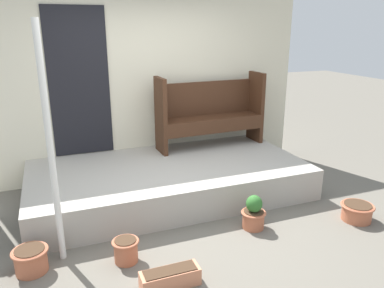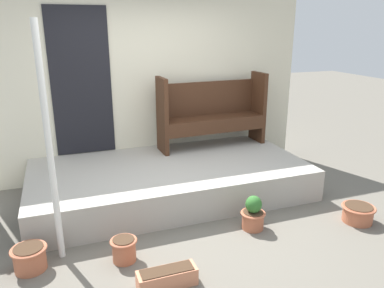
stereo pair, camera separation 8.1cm
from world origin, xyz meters
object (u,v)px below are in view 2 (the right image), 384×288
object	(u,v)px
flower_pot_right	(253,214)
bench	(212,110)
planter_box_rect	(167,278)
flower_pot_far_right	(358,213)
support_post	(49,148)
flower_pot_middle	(124,249)
flower_pot_left	(30,257)

from	to	relation	value
flower_pot_right	bench	bearing A→B (deg)	82.30
flower_pot_right	planter_box_rect	xyz separation A→B (m)	(-1.17, -0.61, -0.09)
flower_pot_far_right	support_post	bearing A→B (deg)	172.12
bench	flower_pot_right	bearing A→B (deg)	-99.99
planter_box_rect	flower_pot_right	bearing A→B (deg)	27.55
planter_box_rect	flower_pot_far_right	bearing A→B (deg)	7.95
flower_pot_middle	flower_pot_left	bearing A→B (deg)	169.33
bench	flower_pot_far_right	xyz separation A→B (m)	(0.97, -2.07, -0.85)
flower_pot_left	flower_pot_middle	xyz separation A→B (m)	(0.84, -0.16, 0.00)
flower_pot_right	planter_box_rect	bearing A→B (deg)	-152.45
bench	flower_pot_right	size ratio (longest dim) A/B	4.19
flower_pot_middle	flower_pot_far_right	xyz separation A→B (m)	(2.67, -0.16, -0.02)
support_post	planter_box_rect	size ratio (longest dim) A/B	4.29
bench	flower_pot_right	distance (m)	1.97
flower_pot_right	support_post	bearing A→B (deg)	175.23
support_post	flower_pot_middle	distance (m)	1.17
flower_pot_left	flower_pot_right	xyz separation A→B (m)	(2.30, -0.04, 0.04)
flower_pot_left	flower_pot_right	distance (m)	2.30
flower_pot_far_right	flower_pot_middle	bearing A→B (deg)	176.46
flower_pot_left	planter_box_rect	xyz separation A→B (m)	(1.12, -0.66, -0.05)
flower_pot_left	flower_pot_middle	world-z (taller)	same
bench	support_post	bearing A→B (deg)	-146.60
support_post	flower_pot_left	xyz separation A→B (m)	(-0.28, -0.12, -0.99)
bench	flower_pot_middle	xyz separation A→B (m)	(-1.70, -1.91, -0.83)
planter_box_rect	bench	bearing A→B (deg)	59.53
bench	flower_pot_left	size ratio (longest dim) A/B	5.00
flower_pot_left	flower_pot_middle	distance (m)	0.86
bench	flower_pot_left	world-z (taller)	bench
flower_pot_far_right	bench	bearing A→B (deg)	115.07
flower_pot_right	flower_pot_far_right	xyz separation A→B (m)	(1.21, -0.28, -0.06)
flower_pot_left	flower_pot_far_right	bearing A→B (deg)	-5.27
planter_box_rect	support_post	bearing A→B (deg)	137.33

